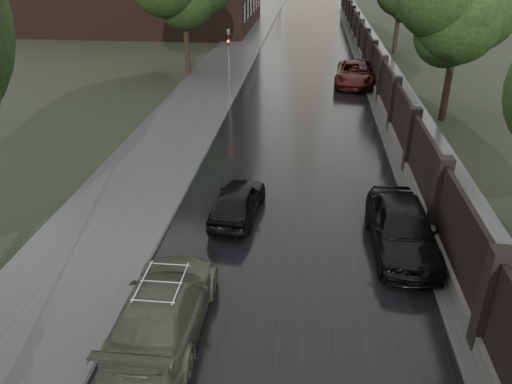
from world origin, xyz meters
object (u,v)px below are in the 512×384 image
Objects in this scene: volga_sedan at (164,307)px; hatchback_left at (238,201)px; car_right_far at (355,73)px; traffic_light at (229,58)px; tree_right_b at (458,22)px; car_right_near at (402,228)px.

volga_sedan is 1.34× the size of hatchback_left.
traffic_light is at bearing -147.60° from car_right_far.
traffic_light reaches higher than hatchback_left.
traffic_light is 14.79m from hatchback_left.
tree_right_b is 1.46× the size of volga_sedan.
traffic_light reaches higher than volga_sedan.
hatchback_left is at bearing -100.33° from car_right_far.
hatchback_left is 0.67× the size of car_right_far.
volga_sedan reaches higher than hatchback_left.
traffic_light is 8.79m from car_right_far.
car_right_far is (-4.10, 6.91, -4.21)m from tree_right_b.
car_right_far is at bearing -100.05° from hatchback_left.
hatchback_left is (2.50, -14.47, -1.79)m from traffic_light.
tree_right_b is 15.39m from hatchback_left.
volga_sedan is 24.89m from car_right_far.
hatchback_left is at bearing 162.00° from car_right_near.
car_right_near reaches higher than hatchback_left.
car_right_far is at bearing 26.93° from traffic_light.
traffic_light reaches higher than car_right_near.
car_right_near is at bearing -145.52° from volga_sedan.
tree_right_b reaches higher than car_right_near.
hatchback_left is (0.96, 5.73, -0.09)m from volga_sedan.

